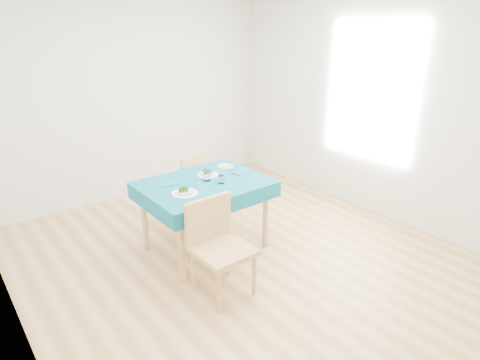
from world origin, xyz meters
TOP-DOWN VIEW (x-y plane):
  - room_shell at (0.00, 0.00)m, footprint 4.02×4.52m
  - table at (-0.17, 0.36)m, footprint 1.24×0.94m
  - chair_near at (-0.48, -0.37)m, footprint 0.47×0.51m
  - chair_far at (0.02, 1.18)m, footprint 0.61×0.63m
  - bowl_near at (-0.48, 0.22)m, footprint 0.25×0.25m
  - bowl_far at (-0.04, 0.50)m, footprint 0.22×0.22m
  - fork_near at (-0.53, 0.24)m, footprint 0.09×0.16m
  - knife_near at (-0.25, 0.30)m, footprint 0.11×0.21m
  - fork_far at (-0.05, 0.53)m, footprint 0.07×0.20m
  - knife_far at (0.29, 0.38)m, footprint 0.05×0.22m
  - napkin_near at (-0.47, 0.53)m, footprint 0.21×0.17m
  - napkin_far at (0.30, 0.36)m, footprint 0.23×0.19m
  - tumbler_center at (-0.13, 0.38)m, footprint 0.08×0.08m
  - tumbler_side at (-0.06, 0.23)m, footprint 0.06×0.06m
  - side_plate at (0.28, 0.62)m, footprint 0.18×0.18m
  - bread_slice at (0.28, 0.62)m, footprint 0.10×0.10m

SIDE VIEW (x-z plane):
  - table at x=-0.17m, z-range 0.00..0.76m
  - chair_far at x=0.02m, z-range 0.00..1.14m
  - chair_near at x=-0.48m, z-range 0.00..1.16m
  - fork_near at x=-0.53m, z-range 0.76..0.76m
  - knife_far at x=0.29m, z-range 0.76..0.76m
  - knife_near at x=-0.25m, z-range 0.76..0.76m
  - fork_far at x=-0.05m, z-range 0.76..0.76m
  - side_plate at x=0.28m, z-range 0.76..0.77m
  - napkin_near at x=-0.47m, z-range 0.76..0.77m
  - napkin_far at x=0.30m, z-range 0.76..0.77m
  - bread_slice at x=0.28m, z-range 0.77..0.78m
  - bowl_far at x=-0.04m, z-range 0.76..0.83m
  - bowl_near at x=-0.48m, z-range 0.76..0.83m
  - tumbler_side at x=-0.06m, z-range 0.76..0.84m
  - tumbler_center at x=-0.13m, z-range 0.76..0.86m
  - room_shell at x=0.00m, z-range -0.02..2.71m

